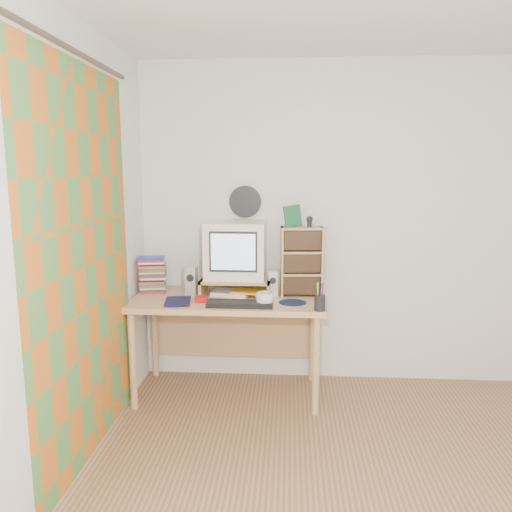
# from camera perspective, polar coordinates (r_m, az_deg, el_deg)

# --- Properties ---
(back_wall) EXTENTS (3.50, 0.00, 3.50)m
(back_wall) POSITION_cam_1_polar(r_m,az_deg,el_deg) (3.98, 12.28, 3.45)
(back_wall) COLOR white
(back_wall) RESTS_ON floor
(left_wall) EXTENTS (0.00, 3.50, 3.50)m
(left_wall) POSITION_cam_1_polar(r_m,az_deg,el_deg) (2.49, -24.14, -0.91)
(left_wall) COLOR white
(left_wall) RESTS_ON floor
(curtain) EXTENTS (0.00, 2.20, 2.20)m
(curtain) POSITION_cam_1_polar(r_m,az_deg,el_deg) (2.92, -18.94, -1.11)
(curtain) COLOR #C1611B
(curtain) RESTS_ON left_wall
(wall_disc) EXTENTS (0.25, 0.02, 0.25)m
(wall_disc) POSITION_cam_1_polar(r_m,az_deg,el_deg) (3.91, -1.25, 6.22)
(wall_disc) COLOR black
(wall_disc) RESTS_ON back_wall
(desk) EXTENTS (1.40, 0.70, 0.75)m
(desk) POSITION_cam_1_polar(r_m,az_deg,el_deg) (3.78, -3.11, -6.47)
(desk) COLOR tan
(desk) RESTS_ON floor
(monitor_riser) EXTENTS (0.52, 0.30, 0.12)m
(monitor_riser) POSITION_cam_1_polar(r_m,az_deg,el_deg) (3.76, -2.31, -2.98)
(monitor_riser) COLOR tan
(monitor_riser) RESTS_ON desk
(crt_monitor) EXTENTS (0.45, 0.45, 0.42)m
(crt_monitor) POSITION_cam_1_polar(r_m,az_deg,el_deg) (3.76, -2.33, 0.71)
(crt_monitor) COLOR white
(crt_monitor) RESTS_ON monitor_riser
(speaker_left) EXTENTS (0.09, 0.09, 0.22)m
(speaker_left) POSITION_cam_1_polar(r_m,az_deg,el_deg) (3.75, -7.39, -2.85)
(speaker_left) COLOR silver
(speaker_left) RESTS_ON desk
(speaker_right) EXTENTS (0.07, 0.07, 0.19)m
(speaker_right) POSITION_cam_1_polar(r_m,az_deg,el_deg) (3.71, 1.97, -3.12)
(speaker_right) COLOR silver
(speaker_right) RESTS_ON desk
(keyboard) EXTENTS (0.46, 0.16, 0.03)m
(keyboard) POSITION_cam_1_polar(r_m,az_deg,el_deg) (3.45, -1.83, -5.49)
(keyboard) COLOR black
(keyboard) RESTS_ON desk
(dvd_stack) EXTENTS (0.21, 0.17, 0.27)m
(dvd_stack) POSITION_cam_1_polar(r_m,az_deg,el_deg) (3.90, -11.73, -2.09)
(dvd_stack) COLOR brown
(dvd_stack) RESTS_ON desk
(cd_rack) EXTENTS (0.32, 0.18, 0.51)m
(cd_rack) POSITION_cam_1_polar(r_m,az_deg,el_deg) (3.71, 5.22, -0.61)
(cd_rack) COLOR tan
(cd_rack) RESTS_ON desk
(mug) EXTENTS (0.15, 0.15, 0.10)m
(mug) POSITION_cam_1_polar(r_m,az_deg,el_deg) (3.43, 0.99, -5.00)
(mug) COLOR silver
(mug) RESTS_ON desk
(diary) EXTENTS (0.24, 0.19, 0.04)m
(diary) POSITION_cam_1_polar(r_m,az_deg,el_deg) (3.58, -10.33, -4.98)
(diary) COLOR #110F38
(diary) RESTS_ON desk
(mousepad) EXTENTS (0.24, 0.24, 0.00)m
(mousepad) POSITION_cam_1_polar(r_m,az_deg,el_deg) (3.54, 4.21, -5.32)
(mousepad) COLOR black
(mousepad) RESTS_ON desk
(pen_cup) EXTENTS (0.08, 0.08, 0.15)m
(pen_cup) POSITION_cam_1_polar(r_m,az_deg,el_deg) (3.35, 7.31, -4.99)
(pen_cup) COLOR black
(pen_cup) RESTS_ON desk
(papers) EXTENTS (0.30, 0.25, 0.04)m
(papers) POSITION_cam_1_polar(r_m,az_deg,el_deg) (3.76, -2.05, -4.18)
(papers) COLOR silver
(papers) RESTS_ON desk
(red_box) EXTENTS (0.09, 0.06, 0.04)m
(red_box) POSITION_cam_1_polar(r_m,az_deg,el_deg) (3.56, -6.27, -4.95)
(red_box) COLOR #AA1212
(red_box) RESTS_ON desk
(game_box) EXTENTS (0.13, 0.07, 0.16)m
(game_box) POSITION_cam_1_polar(r_m,az_deg,el_deg) (3.67, 4.21, 4.57)
(game_box) COLOR #195834
(game_box) RESTS_ON cd_rack
(webcam) EXTENTS (0.05, 0.05, 0.08)m
(webcam) POSITION_cam_1_polar(r_m,az_deg,el_deg) (3.67, 6.13, 3.93)
(webcam) COLOR black
(webcam) RESTS_ON cd_rack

